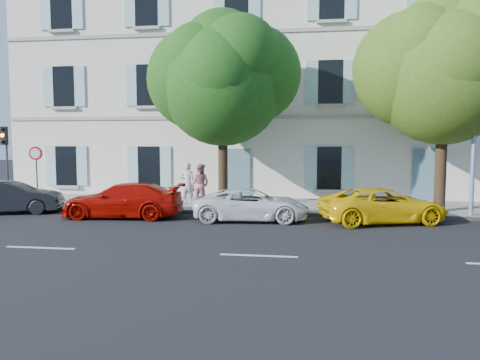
% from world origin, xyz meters
% --- Properties ---
extents(ground, '(90.00, 90.00, 0.00)m').
position_xyz_m(ground, '(0.00, 0.00, 0.00)').
color(ground, black).
extents(sidewalk, '(36.00, 4.50, 0.15)m').
position_xyz_m(sidewalk, '(0.00, 4.45, 0.07)').
color(sidewalk, '#A09E96').
rests_on(sidewalk, ground).
extents(kerb, '(36.00, 0.16, 0.16)m').
position_xyz_m(kerb, '(0.00, 2.28, 0.08)').
color(kerb, '#9E998E').
rests_on(kerb, ground).
extents(building, '(28.00, 7.00, 12.00)m').
position_xyz_m(building, '(0.00, 10.20, 6.00)').
color(building, silver).
rests_on(building, ground).
extents(car_dark_sedan, '(4.12, 2.52, 1.28)m').
position_xyz_m(car_dark_sedan, '(-10.53, 1.38, 0.64)').
color(car_dark_sedan, black).
rests_on(car_dark_sedan, ground).
extents(car_red_coupe, '(4.64, 2.10, 1.32)m').
position_xyz_m(car_red_coupe, '(-5.70, 1.06, 0.66)').
color(car_red_coupe, '#A70B04').
rests_on(car_red_coupe, ground).
extents(car_white_coupe, '(4.35, 2.27, 1.17)m').
position_xyz_m(car_white_coupe, '(-0.81, 1.13, 0.59)').
color(car_white_coupe, white).
rests_on(car_white_coupe, ground).
extents(car_yellow_supercar, '(4.88, 3.30, 1.24)m').
position_xyz_m(car_yellow_supercar, '(3.87, 1.33, 0.62)').
color(car_yellow_supercar, yellow).
rests_on(car_yellow_supercar, ground).
extents(tree_left, '(5.04, 5.04, 7.82)m').
position_xyz_m(tree_left, '(-2.29, 3.47, 5.18)').
color(tree_left, '#3A2819').
rests_on(tree_left, sidewalk).
extents(tree_right, '(5.28, 5.28, 8.13)m').
position_xyz_m(tree_right, '(6.32, 3.40, 5.37)').
color(tree_right, '#3A2819').
rests_on(tree_right, sidewalk).
extents(traffic_light, '(0.26, 0.38, 3.34)m').
position_xyz_m(traffic_light, '(-11.65, 2.76, 2.57)').
color(traffic_light, '#383A3D').
rests_on(traffic_light, sidewalk).
extents(road_sign, '(0.58, 0.13, 2.50)m').
position_xyz_m(road_sign, '(-10.16, 2.62, 1.95)').
color(road_sign, '#383A3D').
rests_on(road_sign, sidewalk).
extents(street_lamp, '(0.25, 1.68, 7.91)m').
position_xyz_m(street_lamp, '(7.22, 2.39, 4.63)').
color(street_lamp, '#7293BF').
rests_on(street_lamp, sidewalk).
extents(pedestrian_a, '(0.69, 0.48, 1.80)m').
position_xyz_m(pedestrian_a, '(-3.93, 3.93, 1.05)').
color(pedestrian_a, silver).
rests_on(pedestrian_a, sidewalk).
extents(pedestrian_b, '(1.00, 0.86, 1.76)m').
position_xyz_m(pedestrian_b, '(-3.36, 3.91, 1.03)').
color(pedestrian_b, '#C37D8D').
rests_on(pedestrian_b, sidewalk).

